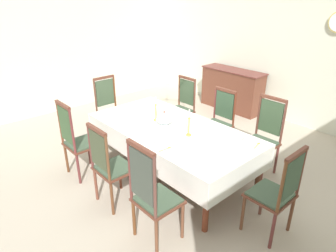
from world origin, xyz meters
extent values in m
cube|color=#BDB09C|center=(0.00, 0.00, -0.02)|extent=(7.11, 5.86, 0.04)
cube|color=silver|center=(0.00, 2.97, 1.58)|extent=(7.11, 0.08, 3.15)
cube|color=silver|center=(-3.59, 0.00, 1.58)|extent=(0.08, 5.86, 3.15)
cylinder|color=brown|center=(-1.12, -0.66, 0.35)|extent=(0.07, 0.07, 0.70)
cylinder|color=brown|center=(1.12, -0.66, 0.35)|extent=(0.07, 0.07, 0.70)
cylinder|color=brown|center=(-1.12, 0.36, 0.35)|extent=(0.07, 0.07, 0.70)
cylinder|color=brown|center=(1.12, 0.36, 0.35)|extent=(0.07, 0.07, 0.70)
cube|color=brown|center=(0.00, -0.15, 0.66)|extent=(2.32, 1.10, 0.08)
cube|color=brown|center=(0.00, -0.15, 0.72)|extent=(2.44, 1.22, 0.03)
cube|color=white|center=(0.00, -0.15, 0.73)|extent=(2.46, 1.24, 0.00)
cube|color=white|center=(0.00, -0.77, 0.57)|extent=(2.46, 0.00, 0.33)
cube|color=white|center=(0.00, 0.46, 0.57)|extent=(2.46, 0.00, 0.33)
cube|color=white|center=(-1.22, -0.15, 0.57)|extent=(0.00, 1.24, 0.33)
cube|color=white|center=(1.22, -0.15, 0.57)|extent=(0.00, 1.24, 0.33)
cylinder|color=brown|center=(-1.03, -0.92, 0.23)|extent=(0.04, 0.04, 0.46)
cylinder|color=brown|center=(-0.65, -0.92, 0.23)|extent=(0.04, 0.04, 0.46)
cylinder|color=brown|center=(-1.03, -1.28, 0.23)|extent=(0.04, 0.04, 0.46)
cylinder|color=brown|center=(-0.65, -1.28, 0.23)|extent=(0.04, 0.04, 0.46)
cube|color=brown|center=(-0.84, -1.10, 0.47)|extent=(0.44, 0.42, 0.03)
cube|color=#3E523D|center=(-0.84, -1.10, 0.50)|extent=(0.40, 0.38, 0.02)
cylinder|color=brown|center=(-1.04, -1.29, 0.80)|extent=(0.03, 0.03, 0.63)
cylinder|color=brown|center=(-0.65, -1.29, 0.80)|extent=(0.03, 0.03, 0.63)
cube|color=#3D5936|center=(-0.84, -1.29, 0.83)|extent=(0.34, 0.02, 0.48)
cube|color=brown|center=(-0.84, -1.29, 1.12)|extent=(0.40, 0.04, 0.04)
cylinder|color=#5D2F1D|center=(-0.65, 0.62, 0.23)|extent=(0.04, 0.04, 0.46)
cylinder|color=brown|center=(-1.03, 0.62, 0.23)|extent=(0.04, 0.04, 0.46)
cylinder|color=brown|center=(-0.65, 0.98, 0.23)|extent=(0.04, 0.04, 0.46)
cylinder|color=brown|center=(-1.03, 0.98, 0.23)|extent=(0.04, 0.04, 0.46)
cube|color=brown|center=(-0.84, 0.80, 0.47)|extent=(0.44, 0.42, 0.03)
cube|color=#3E523D|center=(-0.84, 0.80, 0.50)|extent=(0.40, 0.38, 0.02)
cylinder|color=brown|center=(-0.65, 0.99, 0.77)|extent=(0.03, 0.03, 0.57)
cylinder|color=brown|center=(-1.04, 0.99, 0.77)|extent=(0.03, 0.03, 0.57)
cube|color=#3F533A|center=(-0.84, 0.99, 0.80)|extent=(0.34, 0.02, 0.44)
cube|color=brown|center=(-0.84, 0.99, 1.06)|extent=(0.40, 0.04, 0.04)
cylinder|color=brown|center=(-0.17, -0.92, 0.23)|extent=(0.04, 0.04, 0.46)
cylinder|color=brown|center=(0.21, -0.92, 0.23)|extent=(0.04, 0.04, 0.46)
cylinder|color=brown|center=(-0.17, -1.28, 0.23)|extent=(0.04, 0.04, 0.46)
cylinder|color=brown|center=(0.21, -1.28, 0.23)|extent=(0.04, 0.04, 0.46)
cube|color=brown|center=(0.02, -1.10, 0.47)|extent=(0.44, 0.42, 0.03)
cube|color=#3E523D|center=(0.02, -1.10, 0.50)|extent=(0.40, 0.38, 0.02)
cylinder|color=brown|center=(-0.18, -1.29, 0.77)|extent=(0.03, 0.03, 0.58)
cylinder|color=brown|center=(0.21, -1.29, 0.77)|extent=(0.03, 0.03, 0.58)
cube|color=#464E36|center=(0.02, -1.29, 0.80)|extent=(0.34, 0.02, 0.44)
cube|color=brown|center=(0.02, -1.29, 1.06)|extent=(0.40, 0.04, 0.04)
cylinder|color=brown|center=(0.21, 0.62, 0.23)|extent=(0.04, 0.04, 0.46)
cylinder|color=brown|center=(-0.17, 0.62, 0.23)|extent=(0.04, 0.04, 0.46)
cylinder|color=brown|center=(0.21, 0.98, 0.23)|extent=(0.04, 0.04, 0.46)
cylinder|color=brown|center=(-0.17, 0.98, 0.23)|extent=(0.04, 0.04, 0.46)
cube|color=brown|center=(0.02, 0.80, 0.47)|extent=(0.44, 0.42, 0.03)
cube|color=#3E523D|center=(0.02, 0.80, 0.50)|extent=(0.40, 0.38, 0.02)
cylinder|color=maroon|center=(0.21, 0.99, 0.76)|extent=(0.03, 0.03, 0.55)
cylinder|color=brown|center=(-0.18, 0.99, 0.76)|extent=(0.03, 0.03, 0.55)
cube|color=#385239|center=(0.02, 0.99, 0.79)|extent=(0.34, 0.02, 0.42)
cube|color=brown|center=(0.02, 0.99, 1.04)|extent=(0.40, 0.04, 0.04)
cylinder|color=maroon|center=(0.64, -0.92, 0.23)|extent=(0.04, 0.04, 0.46)
cylinder|color=brown|center=(1.02, -0.92, 0.23)|extent=(0.04, 0.04, 0.46)
cylinder|color=brown|center=(0.64, -1.28, 0.23)|extent=(0.04, 0.04, 0.46)
cylinder|color=brown|center=(1.02, -1.28, 0.23)|extent=(0.04, 0.04, 0.46)
cube|color=brown|center=(0.83, -1.10, 0.47)|extent=(0.44, 0.42, 0.03)
cube|color=#3E523D|center=(0.83, -1.10, 0.50)|extent=(0.40, 0.38, 0.02)
cylinder|color=brown|center=(0.64, -1.29, 0.83)|extent=(0.03, 0.03, 0.68)
cylinder|color=brown|center=(1.03, -1.29, 0.83)|extent=(0.03, 0.03, 0.68)
cube|color=#444B41|center=(0.83, -1.29, 0.86)|extent=(0.34, 0.02, 0.52)
cube|color=brown|center=(0.83, -1.29, 1.17)|extent=(0.40, 0.04, 0.04)
cylinder|color=brown|center=(1.02, 0.62, 0.23)|extent=(0.04, 0.04, 0.46)
cylinder|color=maroon|center=(0.64, 0.62, 0.23)|extent=(0.04, 0.04, 0.46)
cylinder|color=brown|center=(1.02, 0.98, 0.23)|extent=(0.04, 0.04, 0.46)
cylinder|color=brown|center=(0.64, 0.98, 0.23)|extent=(0.04, 0.04, 0.46)
cube|color=brown|center=(0.83, 0.80, 0.47)|extent=(0.44, 0.42, 0.03)
cube|color=#3E523D|center=(0.83, 0.80, 0.50)|extent=(0.40, 0.38, 0.02)
cylinder|color=brown|center=(1.03, 0.99, 0.80)|extent=(0.03, 0.03, 0.63)
cylinder|color=brown|center=(0.64, 0.99, 0.80)|extent=(0.03, 0.03, 0.63)
cube|color=#3C5337|center=(0.83, 0.99, 0.83)|extent=(0.34, 0.02, 0.48)
cube|color=brown|center=(0.83, 0.99, 1.11)|extent=(0.40, 0.04, 0.04)
cylinder|color=brown|center=(-1.38, 0.04, 0.23)|extent=(0.04, 0.04, 0.46)
cylinder|color=brown|center=(-1.38, -0.34, 0.23)|extent=(0.04, 0.04, 0.46)
cylinder|color=brown|center=(-1.74, 0.04, 0.23)|extent=(0.04, 0.04, 0.46)
cylinder|color=brown|center=(-1.74, -0.34, 0.23)|extent=(0.04, 0.04, 0.46)
cube|color=brown|center=(-1.56, -0.15, 0.47)|extent=(0.42, 0.44, 0.03)
cube|color=#3E523D|center=(-1.56, -0.15, 0.50)|extent=(0.38, 0.40, 0.02)
cylinder|color=brown|center=(-1.75, 0.04, 0.79)|extent=(0.03, 0.03, 0.60)
cylinder|color=brown|center=(-1.75, -0.35, 0.79)|extent=(0.03, 0.03, 0.60)
cube|color=#43563D|center=(-1.75, -0.15, 0.82)|extent=(0.02, 0.34, 0.46)
cube|color=brown|center=(-1.75, -0.15, 1.09)|extent=(0.04, 0.40, 0.04)
cylinder|color=brown|center=(1.38, -0.34, 0.23)|extent=(0.04, 0.04, 0.46)
cylinder|color=brown|center=(1.38, 0.04, 0.23)|extent=(0.04, 0.04, 0.46)
cylinder|color=brown|center=(1.74, -0.34, 0.23)|extent=(0.04, 0.04, 0.46)
cylinder|color=brown|center=(1.74, 0.04, 0.23)|extent=(0.04, 0.04, 0.46)
cube|color=brown|center=(1.56, -0.15, 0.47)|extent=(0.42, 0.44, 0.03)
cube|color=#3E523D|center=(1.56, -0.15, 0.50)|extent=(0.38, 0.40, 0.02)
cylinder|color=brown|center=(1.75, -0.35, 0.77)|extent=(0.03, 0.03, 0.57)
cylinder|color=brown|center=(1.75, 0.04, 0.77)|extent=(0.03, 0.03, 0.57)
cube|color=#3E5541|center=(1.75, -0.15, 0.80)|extent=(0.02, 0.34, 0.44)
cube|color=brown|center=(1.75, -0.15, 1.06)|extent=(0.04, 0.40, 0.04)
cylinder|color=white|center=(-0.15, -0.15, 0.74)|extent=(0.13, 0.13, 0.02)
ellipsoid|color=white|center=(-0.15, -0.15, 0.81)|extent=(0.24, 0.24, 0.11)
ellipsoid|color=white|center=(-0.15, -0.15, 0.87)|extent=(0.22, 0.22, 0.08)
sphere|color=brown|center=(-0.15, -0.15, 0.92)|extent=(0.03, 0.03, 0.03)
cylinder|color=gold|center=(-0.33, -0.15, 0.74)|extent=(0.07, 0.07, 0.02)
cylinder|color=gold|center=(-0.33, -0.15, 0.86)|extent=(0.02, 0.02, 0.23)
cone|color=gold|center=(-0.33, -0.15, 0.98)|extent=(0.04, 0.04, 0.02)
cylinder|color=silver|center=(-0.33, -0.15, 1.04)|extent=(0.02, 0.02, 0.10)
cylinder|color=gold|center=(0.33, -0.15, 0.74)|extent=(0.07, 0.07, 0.02)
cylinder|color=gold|center=(0.33, -0.15, 0.86)|extent=(0.02, 0.02, 0.23)
cone|color=gold|center=(0.33, -0.15, 0.98)|extent=(0.04, 0.04, 0.02)
cylinder|color=silver|center=(0.33, -0.15, 1.04)|extent=(0.02, 0.02, 0.10)
cylinder|color=white|center=(0.97, 0.28, 0.76)|extent=(0.17, 0.17, 0.04)
cylinder|color=white|center=(0.97, 0.28, 0.76)|extent=(0.14, 0.14, 0.03)
torus|color=brown|center=(0.97, 0.28, 0.77)|extent=(0.16, 0.16, 0.01)
cylinder|color=white|center=(0.31, -0.62, 0.75)|extent=(0.16, 0.16, 0.04)
cylinder|color=white|center=(0.31, -0.62, 0.76)|extent=(0.13, 0.13, 0.03)
torus|color=brown|center=(0.31, -0.62, 0.77)|extent=(0.15, 0.15, 0.01)
cube|color=gold|center=(1.10, 0.24, 0.74)|extent=(0.04, 0.14, 0.00)
ellipsoid|color=gold|center=(1.08, 0.32, 0.74)|extent=(0.03, 0.05, 0.01)
cube|color=gold|center=(0.42, -0.66, 0.74)|extent=(0.02, 0.14, 0.00)
ellipsoid|color=gold|center=(0.42, -0.57, 0.74)|extent=(0.03, 0.05, 0.01)
cube|color=brown|center=(-1.06, 2.65, 0.44)|extent=(1.40, 0.44, 0.88)
cube|color=brown|center=(-1.06, 2.65, 0.89)|extent=(1.44, 0.48, 0.02)
cube|color=brown|center=(-0.71, 2.87, 0.44)|extent=(0.59, 0.01, 0.70)
cube|color=brown|center=(-1.41, 2.87, 0.44)|extent=(0.59, 0.01, 0.70)
camera|label=1|loc=(2.76, -2.68, 2.45)|focal=31.76mm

